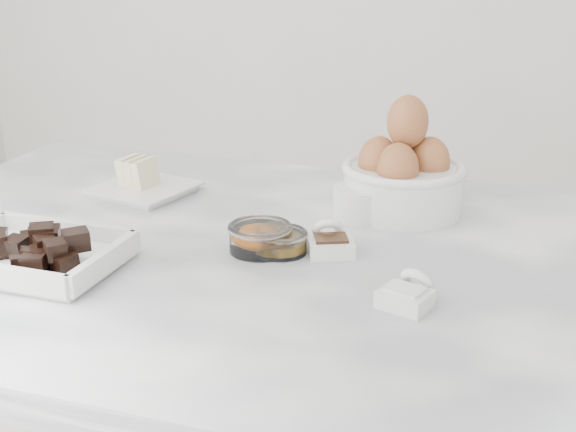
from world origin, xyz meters
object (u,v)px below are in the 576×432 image
(egg_bowl, at_px, (403,175))
(salt_spoon, at_px, (408,294))
(honey_bowl, at_px, (281,241))
(butter_plate, at_px, (143,183))
(sugar_ramekin, at_px, (361,201))
(vanilla_spoon, at_px, (330,242))
(zest_bowl, at_px, (260,237))
(chocolate_dish, at_px, (32,249))

(egg_bowl, relative_size, salt_spoon, 2.35)
(honey_bowl, relative_size, salt_spoon, 0.90)
(butter_plate, distance_m, sugar_ramekin, 0.36)
(egg_bowl, xyz_separation_m, vanilla_spoon, (-0.06, -0.19, -0.04))
(sugar_ramekin, bearing_deg, honey_bowl, -112.56)
(zest_bowl, height_order, salt_spoon, salt_spoon)
(butter_plate, height_order, honey_bowl, butter_plate)
(egg_bowl, xyz_separation_m, salt_spoon, (0.07, -0.32, -0.04))
(butter_plate, bearing_deg, egg_bowl, 6.91)
(sugar_ramekin, xyz_separation_m, salt_spoon, (0.12, -0.26, -0.01))
(honey_bowl, bearing_deg, egg_bowl, 60.79)
(butter_plate, distance_m, honey_bowl, 0.34)
(egg_bowl, bearing_deg, salt_spoon, -77.85)
(sugar_ramekin, xyz_separation_m, vanilla_spoon, (-0.01, -0.14, -0.01))
(zest_bowl, bearing_deg, chocolate_dish, -151.39)
(butter_plate, distance_m, egg_bowl, 0.42)
(butter_plate, distance_m, zest_bowl, 0.31)
(chocolate_dish, xyz_separation_m, butter_plate, (-0.01, 0.31, -0.00))
(zest_bowl, relative_size, salt_spoon, 1.09)
(butter_plate, bearing_deg, zest_bowl, -32.42)
(chocolate_dish, bearing_deg, vanilla_spoon, 25.40)
(sugar_ramekin, distance_m, egg_bowl, 0.08)
(honey_bowl, bearing_deg, salt_spoon, -28.40)
(salt_spoon, bearing_deg, zest_bowl, 155.54)
(sugar_ramekin, distance_m, salt_spoon, 0.29)
(zest_bowl, height_order, vanilla_spoon, vanilla_spoon)
(sugar_ramekin, height_order, salt_spoon, sugar_ramekin)
(egg_bowl, distance_m, honey_bowl, 0.25)
(sugar_ramekin, height_order, zest_bowl, sugar_ramekin)
(zest_bowl, bearing_deg, salt_spoon, -24.46)
(egg_bowl, bearing_deg, zest_bowl, -124.31)
(honey_bowl, xyz_separation_m, salt_spoon, (0.19, -0.10, -0.00))
(honey_bowl, height_order, salt_spoon, salt_spoon)
(chocolate_dish, height_order, zest_bowl, chocolate_dish)
(honey_bowl, distance_m, salt_spoon, 0.21)
(honey_bowl, distance_m, zest_bowl, 0.03)
(chocolate_dish, distance_m, sugar_ramekin, 0.47)
(honey_bowl, distance_m, vanilla_spoon, 0.06)
(vanilla_spoon, bearing_deg, zest_bowl, -164.71)
(chocolate_dish, distance_m, zest_bowl, 0.29)
(zest_bowl, relative_size, vanilla_spoon, 1.01)
(chocolate_dish, height_order, sugar_ramekin, chocolate_dish)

